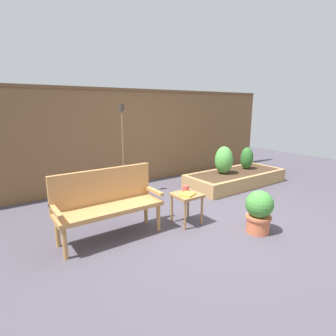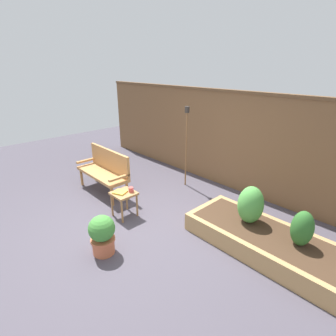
{
  "view_description": "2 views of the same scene",
  "coord_description": "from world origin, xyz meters",
  "px_view_note": "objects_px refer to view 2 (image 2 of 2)",
  "views": [
    {
      "loc": [
        -2.85,
        -2.94,
        1.79
      ],
      "look_at": [
        -0.04,
        1.06,
        0.65
      ],
      "focal_mm": 28.82,
      "sensor_mm": 36.0,
      "label": 1
    },
    {
      "loc": [
        3.28,
        -2.24,
        2.64
      ],
      "look_at": [
        0.03,
        0.82,
        0.88
      ],
      "focal_mm": 28.05,
      "sensor_mm": 36.0,
      "label": 2
    }
  ],
  "objects_px": {
    "book_on_table": "(120,192)",
    "shrub_near_bench": "(251,205)",
    "garden_bench": "(105,168)",
    "tiki_torch": "(186,133)",
    "potted_boxwood": "(102,234)",
    "cup_on_table": "(131,190)",
    "side_table": "(124,197)",
    "shrub_far_corner": "(302,228)"
  },
  "relations": [
    {
      "from": "book_on_table",
      "to": "shrub_near_bench",
      "type": "height_order",
      "value": "shrub_near_bench"
    },
    {
      "from": "potted_boxwood",
      "to": "shrub_far_corner",
      "type": "relative_size",
      "value": 1.19
    },
    {
      "from": "garden_bench",
      "to": "shrub_near_bench",
      "type": "xyz_separation_m",
      "value": [
        3.07,
        0.75,
        0.06
      ]
    },
    {
      "from": "side_table",
      "to": "shrub_far_corner",
      "type": "height_order",
      "value": "shrub_far_corner"
    },
    {
      "from": "garden_bench",
      "to": "tiki_torch",
      "type": "height_order",
      "value": "tiki_torch"
    },
    {
      "from": "tiki_torch",
      "to": "potted_boxwood",
      "type": "bearing_deg",
      "value": -72.87
    },
    {
      "from": "shrub_near_bench",
      "to": "garden_bench",
      "type": "bearing_deg",
      "value": -166.27
    },
    {
      "from": "shrub_far_corner",
      "to": "side_table",
      "type": "bearing_deg",
      "value": -158.46
    },
    {
      "from": "shrub_near_bench",
      "to": "shrub_far_corner",
      "type": "distance_m",
      "value": 0.79
    },
    {
      "from": "book_on_table",
      "to": "potted_boxwood",
      "type": "height_order",
      "value": "potted_boxwood"
    },
    {
      "from": "book_on_table",
      "to": "tiki_torch",
      "type": "xyz_separation_m",
      "value": [
        -0.13,
        1.88,
        0.74
      ]
    },
    {
      "from": "potted_boxwood",
      "to": "shrub_far_corner",
      "type": "xyz_separation_m",
      "value": [
        2.06,
        1.9,
        0.23
      ]
    },
    {
      "from": "book_on_table",
      "to": "shrub_near_bench",
      "type": "distance_m",
      "value": 2.26
    },
    {
      "from": "side_table",
      "to": "shrub_far_corner",
      "type": "distance_m",
      "value": 2.92
    },
    {
      "from": "book_on_table",
      "to": "cup_on_table",
      "type": "bearing_deg",
      "value": 36.29
    },
    {
      "from": "tiki_torch",
      "to": "shrub_near_bench",
      "type": "bearing_deg",
      "value": -19.78
    },
    {
      "from": "garden_bench",
      "to": "shrub_near_bench",
      "type": "distance_m",
      "value": 3.17
    },
    {
      "from": "shrub_far_corner",
      "to": "potted_boxwood",
      "type": "bearing_deg",
      "value": -137.31
    },
    {
      "from": "shrub_near_bench",
      "to": "shrub_far_corner",
      "type": "bearing_deg",
      "value": -0.0
    },
    {
      "from": "shrub_near_bench",
      "to": "tiki_torch",
      "type": "bearing_deg",
      "value": 160.22
    },
    {
      "from": "book_on_table",
      "to": "shrub_far_corner",
      "type": "height_order",
      "value": "shrub_far_corner"
    },
    {
      "from": "side_table",
      "to": "potted_boxwood",
      "type": "relative_size",
      "value": 0.77
    },
    {
      "from": "cup_on_table",
      "to": "shrub_near_bench",
      "type": "xyz_separation_m",
      "value": [
        1.85,
        0.95,
        0.08
      ]
    },
    {
      "from": "garden_bench",
      "to": "tiki_torch",
      "type": "distance_m",
      "value": 1.93
    },
    {
      "from": "cup_on_table",
      "to": "shrub_near_bench",
      "type": "distance_m",
      "value": 2.08
    },
    {
      "from": "shrub_near_bench",
      "to": "book_on_table",
      "type": "bearing_deg",
      "value": -150.06
    },
    {
      "from": "garden_bench",
      "to": "cup_on_table",
      "type": "distance_m",
      "value": 1.24
    },
    {
      "from": "cup_on_table",
      "to": "tiki_torch",
      "type": "relative_size",
      "value": 0.07
    },
    {
      "from": "side_table",
      "to": "shrub_far_corner",
      "type": "xyz_separation_m",
      "value": [
        2.71,
        1.07,
        0.16
      ]
    },
    {
      "from": "garden_bench",
      "to": "shrub_near_bench",
      "type": "relative_size",
      "value": 2.35
    },
    {
      "from": "book_on_table",
      "to": "potted_boxwood",
      "type": "distance_m",
      "value": 1.04
    },
    {
      "from": "shrub_near_bench",
      "to": "tiki_torch",
      "type": "relative_size",
      "value": 0.34
    },
    {
      "from": "book_on_table",
      "to": "potted_boxwood",
      "type": "xyz_separation_m",
      "value": [
        0.68,
        -0.77,
        -0.16
      ]
    },
    {
      "from": "cup_on_table",
      "to": "shrub_near_bench",
      "type": "height_order",
      "value": "shrub_near_bench"
    },
    {
      "from": "garden_bench",
      "to": "potted_boxwood",
      "type": "distance_m",
      "value": 2.15
    },
    {
      "from": "book_on_table",
      "to": "potted_boxwood",
      "type": "relative_size",
      "value": 0.35
    },
    {
      "from": "side_table",
      "to": "potted_boxwood",
      "type": "xyz_separation_m",
      "value": [
        0.65,
        -0.83,
        -0.06
      ]
    },
    {
      "from": "potted_boxwood",
      "to": "garden_bench",
      "type": "bearing_deg",
      "value": 147.55
    },
    {
      "from": "garden_bench",
      "to": "book_on_table",
      "type": "height_order",
      "value": "garden_bench"
    },
    {
      "from": "tiki_torch",
      "to": "book_on_table",
      "type": "bearing_deg",
      "value": -85.97
    },
    {
      "from": "shrub_near_bench",
      "to": "tiki_torch",
      "type": "xyz_separation_m",
      "value": [
        -2.09,
        0.75,
        0.63
      ]
    },
    {
      "from": "potted_boxwood",
      "to": "shrub_far_corner",
      "type": "height_order",
      "value": "shrub_far_corner"
    }
  ]
}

